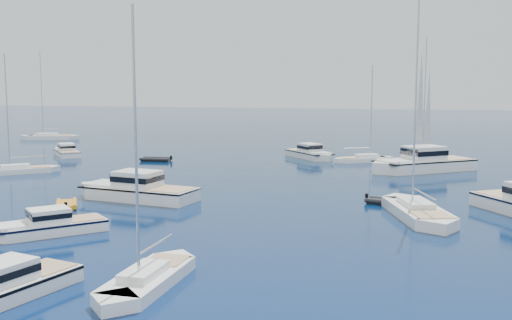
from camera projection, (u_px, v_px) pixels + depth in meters
The scene contains 16 objects.
ground at pixel (242, 248), 36.88m from camera, with size 400.00×400.00×0.00m, color navy.
motor_cruiser_near at pixel (2, 300), 28.01m from camera, with size 2.64×8.62×2.26m, color white, non-canonical shape.
motor_cruiser_left at pixel (47, 234), 40.12m from camera, with size 2.54×8.31×2.18m, color white, non-canonical shape.
motor_cruiser_centre at pixel (136, 199), 52.15m from camera, with size 3.64×11.90×3.12m, color silver, non-canonical shape.
motor_cruiser_far_l at pixel (67, 156), 83.34m from camera, with size 2.51×8.20×2.15m, color white, non-canonical shape.
motor_cruiser_distant at pixel (422, 171), 68.77m from camera, with size 4.18×13.65×3.58m, color white, non-canonical shape.
motor_cruiser_horizon at pixel (310, 158), 80.47m from camera, with size 2.87×9.38×2.46m, color silver, non-canonical shape.
sailboat_fore at pixel (148, 286), 29.98m from camera, with size 2.45×9.41×13.83m, color white, non-canonical shape.
sailboat_mid_r at pixel (417, 217), 45.22m from camera, with size 3.10×11.93×17.54m, color white, non-canonical shape.
sailboat_mid_l at pixel (19, 173), 67.05m from camera, with size 2.36×9.08×13.35m, color white, non-canonical shape.
sailboat_centre at pixel (364, 162), 76.89m from camera, with size 2.20×8.48×12.46m, color white, non-canonical shape.
sailboat_sails_r at pixel (421, 154), 85.04m from camera, with size 2.92×11.23×16.51m, color silver, non-canonical shape.
sailboat_far_l at pixel (50, 139), 107.14m from camera, with size 2.81×10.82×15.90m, color white, non-canonical shape.
tender_yellow at pixel (66, 207), 48.81m from camera, with size 1.95×3.53×0.95m, color orange, non-canonical shape.
tender_grey_near at pixel (385, 204), 50.03m from camera, with size 1.75×3.09×0.95m, color black, non-canonical shape.
tender_grey_far at pixel (156, 161), 77.59m from camera, with size 2.16×3.99×0.95m, color black, non-canonical shape.
Camera 1 is at (9.69, -34.61, 9.83)m, focal length 43.17 mm.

